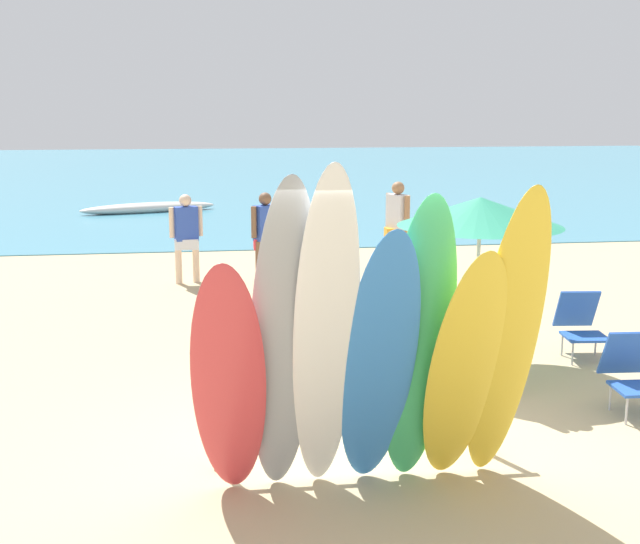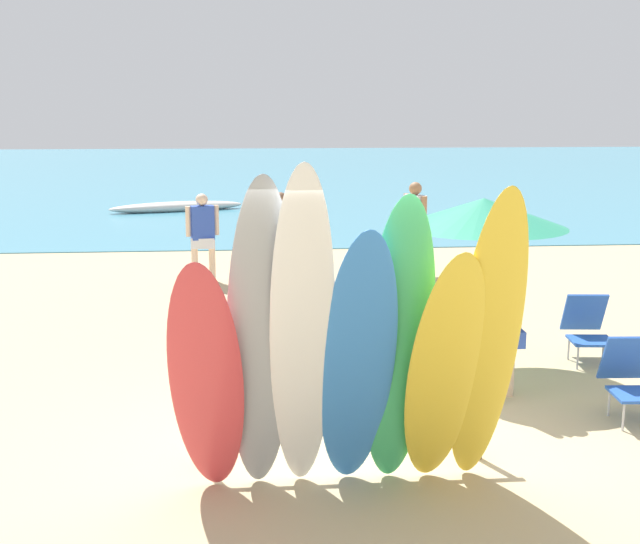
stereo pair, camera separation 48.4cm
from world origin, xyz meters
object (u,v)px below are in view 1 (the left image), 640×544
beach_umbrella (480,212)px  beach_chair_red (580,322)px  surfboard_white_2 (325,339)px  beachgoer_by_water (507,317)px  surfboard_red_0 (229,384)px  beachgoer_photographing (397,221)px  surfboard_yellow_6 (506,342)px  surfboard_green_4 (418,346)px  distant_boat (149,208)px  surfboard_yellow_5 (464,371)px  surfboard_rack (358,404)px  surfboard_blue_3 (379,364)px  beachgoer_strolling (186,232)px  surfboard_grey_1 (283,344)px  beach_chair_blue (633,370)px  beachgoer_midbeach (266,232)px

beach_umbrella → beach_chair_red: bearing=4.7°
surfboard_white_2 → beachgoer_by_water: 3.17m
surfboard_red_0 → beachgoer_photographing: size_ratio=1.26×
surfboard_yellow_6 → beach_chair_red: 4.19m
surfboard_red_0 → surfboard_green_4: size_ratio=0.84×
beach_umbrella → distant_boat: size_ratio=0.52×
surfboard_green_4 → surfboard_yellow_5: surfboard_green_4 is taller
surfboard_rack → surfboard_blue_3: bearing=-86.7°
surfboard_white_2 → surfboard_blue_3: size_ratio=1.22×
surfboard_red_0 → distant_boat: surfboard_red_0 is taller
surfboard_green_4 → beach_chair_red: surfboard_green_4 is taller
beachgoer_strolling → beach_umbrella: bearing=109.1°
surfboard_green_4 → surfboard_white_2: bearing=-169.1°
surfboard_grey_1 → surfboard_rack: bearing=41.6°
surfboard_rack → beach_chair_blue: (2.97, 0.85, -0.11)m
beachgoer_strolling → beachgoer_midbeach: bearing=152.3°
surfboard_grey_1 → surfboard_yellow_5: (1.40, 0.02, -0.27)m
beachgoer_photographing → distant_boat: 10.62m
surfboard_yellow_5 → beachgoer_midbeach: 8.04m
surfboard_white_2 → beach_umbrella: surfboard_white_2 is taller
surfboard_green_4 → surfboard_yellow_6: size_ratio=0.94×
surfboard_red_0 → surfboard_grey_1: 0.51m
surfboard_grey_1 → beachgoer_by_water: size_ratio=1.82×
beachgoer_midbeach → distant_boat: (-2.68, 9.85, -0.78)m
surfboard_grey_1 → beach_chair_red: size_ratio=3.39×
surfboard_yellow_5 → beachgoer_by_water: surfboard_yellow_5 is taller
surfboard_yellow_5 → beach_chair_blue: (2.27, 1.55, -0.61)m
beachgoer_strolling → beach_umbrella: size_ratio=0.77×
surfboard_red_0 → surfboard_grey_1: bearing=1.7°
surfboard_rack → surfboard_red_0: surfboard_red_0 is taller
surfboard_rack → surfboard_yellow_6: (1.01, -0.76, 0.73)m
surfboard_blue_3 → beach_chair_red: (3.22, 3.34, -0.69)m
beach_umbrella → surfboard_yellow_6: bearing=-104.9°
beachgoer_midbeach → beach_chair_red: bearing=-88.8°
beachgoer_by_water → beach_umbrella: (0.05, 1.13, 0.96)m
beachgoer_photographing → beach_umbrella: bearing=-28.3°
beach_umbrella → surfboard_grey_1: bearing=-128.3°
beachgoer_strolling → beachgoer_midbeach: (1.35, -0.28, 0.02)m
surfboard_grey_1 → beach_chair_blue: bearing=19.0°
beach_chair_red → surfboard_yellow_6: bearing=-118.0°
surfboard_yellow_6 → surfboard_blue_3: bearing=176.8°
surfboard_grey_1 → surfboard_white_2: 0.32m
surfboard_yellow_5 → beach_umbrella: surfboard_yellow_5 is taller
surfboard_grey_1 → surfboard_yellow_5: surfboard_grey_1 is taller
surfboard_rack → beach_chair_blue: 3.10m
surfboard_red_0 → beach_chair_blue: surfboard_red_0 is taller
surfboard_grey_1 → surfboard_yellow_6: 1.70m
surfboard_grey_1 → surfboard_green_4: size_ratio=1.08×
surfboard_rack → surfboard_yellow_6: bearing=-37.0°
surfboard_rack → beach_chair_red: beach_chair_red is taller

